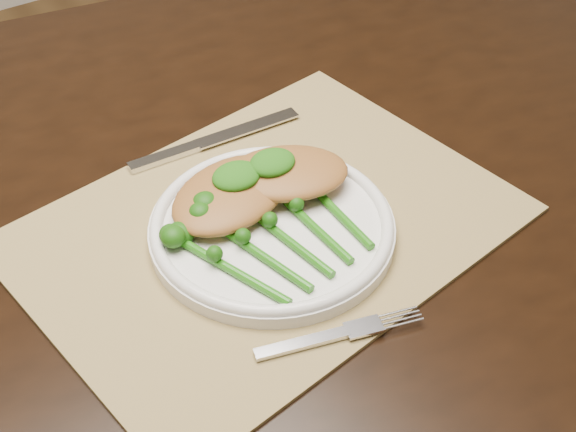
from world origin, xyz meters
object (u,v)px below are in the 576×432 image
dining_table (180,390)px  placemat (266,226)px  chicken_fillet_left (230,194)px  broccolini_bundle (284,237)px  dinner_plate (272,227)px

dining_table → placemat: size_ratio=3.52×
dining_table → chicken_fillet_left: bearing=-49.4°
placemat → broccolini_bundle: broccolini_bundle is taller
dining_table → placemat: placemat is taller
dining_table → dinner_plate: 0.42m
dining_table → placemat: (0.08, -0.12, 0.38)m
dining_table → dinner_plate: (0.07, -0.14, 0.39)m
dining_table → dinner_plate: dinner_plate is taller
placemat → chicken_fillet_left: chicken_fillet_left is taller
dining_table → chicken_fillet_left: size_ratio=12.08×
chicken_fillet_left → broccolini_bundle: (0.02, -0.08, -0.01)m
broccolini_bundle → dining_table: bearing=104.2°
broccolini_bundle → dinner_plate: bearing=75.0°
dinner_plate → broccolini_bundle: (-0.00, -0.03, 0.01)m
chicken_fillet_left → broccolini_bundle: 0.08m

